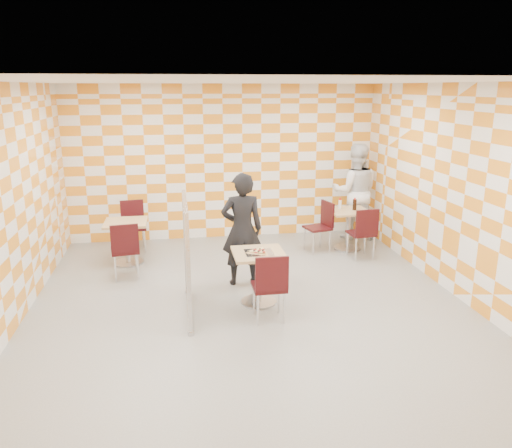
{
  "coord_description": "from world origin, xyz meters",
  "views": [
    {
      "loc": [
        -0.96,
        -6.2,
        2.94
      ],
      "look_at": [
        0.1,
        0.2,
        1.15
      ],
      "focal_mm": 35.0,
      "sensor_mm": 36.0,
      "label": 1
    }
  ],
  "objects_px": {
    "man_white": "(355,192)",
    "soda_bottle": "(355,205)",
    "chair_second_side": "(322,222)",
    "chair_empty_near": "(125,247)",
    "sport_bottle": "(340,204)",
    "chair_second_front": "(364,230)",
    "empty_table": "(127,235)",
    "man_dark": "(242,229)",
    "chair_empty_far": "(133,221)",
    "chair_main_front": "(270,283)",
    "partition": "(187,257)",
    "second_table": "(348,223)",
    "main_table": "(259,269)"
  },
  "relations": [
    {
      "from": "second_table",
      "to": "chair_empty_far",
      "type": "relative_size",
      "value": 0.81
    },
    {
      "from": "chair_main_front",
      "to": "chair_second_front",
      "type": "height_order",
      "value": "same"
    },
    {
      "from": "chair_empty_far",
      "to": "sport_bottle",
      "type": "height_order",
      "value": "sport_bottle"
    },
    {
      "from": "chair_second_front",
      "to": "chair_second_side",
      "type": "bearing_deg",
      "value": 135.09
    },
    {
      "from": "soda_bottle",
      "to": "sport_bottle",
      "type": "bearing_deg",
      "value": 147.03
    },
    {
      "from": "empty_table",
      "to": "sport_bottle",
      "type": "height_order",
      "value": "sport_bottle"
    },
    {
      "from": "chair_empty_near",
      "to": "soda_bottle",
      "type": "relative_size",
      "value": 4.02
    },
    {
      "from": "man_white",
      "to": "soda_bottle",
      "type": "height_order",
      "value": "man_white"
    },
    {
      "from": "main_table",
      "to": "soda_bottle",
      "type": "xyz_separation_m",
      "value": [
        2.15,
        2.11,
        0.34
      ]
    },
    {
      "from": "chair_empty_near",
      "to": "partition",
      "type": "distance_m",
      "value": 1.67
    },
    {
      "from": "man_white",
      "to": "sport_bottle",
      "type": "xyz_separation_m",
      "value": [
        -0.5,
        -0.56,
        -0.1
      ]
    },
    {
      "from": "chair_second_front",
      "to": "soda_bottle",
      "type": "relative_size",
      "value": 4.02
    },
    {
      "from": "chair_second_side",
      "to": "sport_bottle",
      "type": "relative_size",
      "value": 4.62
    },
    {
      "from": "chair_main_front",
      "to": "partition",
      "type": "bearing_deg",
      "value": 156.0
    },
    {
      "from": "chair_empty_far",
      "to": "man_dark",
      "type": "height_order",
      "value": "man_dark"
    },
    {
      "from": "second_table",
      "to": "sport_bottle",
      "type": "distance_m",
      "value": 0.38
    },
    {
      "from": "chair_second_front",
      "to": "man_white",
      "type": "relative_size",
      "value": 0.49
    },
    {
      "from": "chair_main_front",
      "to": "man_dark",
      "type": "relative_size",
      "value": 0.53
    },
    {
      "from": "main_table",
      "to": "second_table",
      "type": "xyz_separation_m",
      "value": [
        2.05,
        2.12,
        0.0
      ]
    },
    {
      "from": "second_table",
      "to": "chair_main_front",
      "type": "relative_size",
      "value": 0.81
    },
    {
      "from": "chair_second_front",
      "to": "sport_bottle",
      "type": "distance_m",
      "value": 0.83
    },
    {
      "from": "man_white",
      "to": "man_dark",
      "type": "bearing_deg",
      "value": 52.26
    },
    {
      "from": "partition",
      "to": "man_dark",
      "type": "xyz_separation_m",
      "value": [
        0.85,
        0.92,
        0.07
      ]
    },
    {
      "from": "man_white",
      "to": "soda_bottle",
      "type": "xyz_separation_m",
      "value": [
        -0.27,
        -0.71,
        -0.09
      ]
    },
    {
      "from": "second_table",
      "to": "chair_empty_far",
      "type": "bearing_deg",
      "value": 171.19
    },
    {
      "from": "partition",
      "to": "man_white",
      "type": "height_order",
      "value": "man_white"
    },
    {
      "from": "chair_empty_near",
      "to": "soda_bottle",
      "type": "height_order",
      "value": "soda_bottle"
    },
    {
      "from": "chair_empty_near",
      "to": "soda_bottle",
      "type": "xyz_separation_m",
      "value": [
        4.05,
        0.9,
        0.31
      ]
    },
    {
      "from": "empty_table",
      "to": "man_dark",
      "type": "xyz_separation_m",
      "value": [
        1.82,
        -1.2,
        0.36
      ]
    },
    {
      "from": "chair_second_side",
      "to": "soda_bottle",
      "type": "relative_size",
      "value": 4.02
    },
    {
      "from": "chair_second_front",
      "to": "chair_empty_near",
      "type": "height_order",
      "value": "same"
    },
    {
      "from": "main_table",
      "to": "sport_bottle",
      "type": "height_order",
      "value": "sport_bottle"
    },
    {
      "from": "empty_table",
      "to": "man_white",
      "type": "distance_m",
      "value": 4.46
    },
    {
      "from": "main_table",
      "to": "empty_table",
      "type": "height_order",
      "value": "same"
    },
    {
      "from": "chair_second_side",
      "to": "second_table",
      "type": "bearing_deg",
      "value": 3.09
    },
    {
      "from": "chair_second_front",
      "to": "man_dark",
      "type": "relative_size",
      "value": 0.53
    },
    {
      "from": "main_table",
      "to": "chair_main_front",
      "type": "bearing_deg",
      "value": -85.93
    },
    {
      "from": "second_table",
      "to": "partition",
      "type": "bearing_deg",
      "value": -143.04
    },
    {
      "from": "chair_second_front",
      "to": "chair_empty_far",
      "type": "height_order",
      "value": "same"
    },
    {
      "from": "second_table",
      "to": "sport_bottle",
      "type": "xyz_separation_m",
      "value": [
        -0.13,
        0.14,
        0.33
      ]
    },
    {
      "from": "second_table",
      "to": "man_white",
      "type": "bearing_deg",
      "value": 62.45
    },
    {
      "from": "main_table",
      "to": "partition",
      "type": "distance_m",
      "value": 1.03
    },
    {
      "from": "empty_table",
      "to": "partition",
      "type": "height_order",
      "value": "partition"
    },
    {
      "from": "partition",
      "to": "man_white",
      "type": "distance_m",
      "value": 4.52
    },
    {
      "from": "sport_bottle",
      "to": "chair_second_side",
      "type": "bearing_deg",
      "value": -156.29
    },
    {
      "from": "chair_empty_far",
      "to": "man_white",
      "type": "height_order",
      "value": "man_white"
    },
    {
      "from": "partition",
      "to": "sport_bottle",
      "type": "bearing_deg",
      "value": 39.85
    },
    {
      "from": "chair_empty_near",
      "to": "sport_bottle",
      "type": "distance_m",
      "value": 3.97
    },
    {
      "from": "chair_second_side",
      "to": "chair_empty_near",
      "type": "relative_size",
      "value": 1.0
    },
    {
      "from": "second_table",
      "to": "soda_bottle",
      "type": "distance_m",
      "value": 0.36
    }
  ]
}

